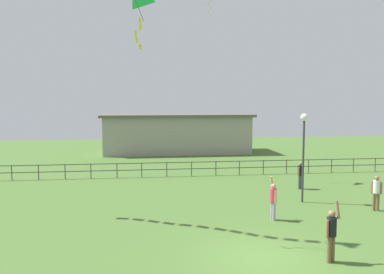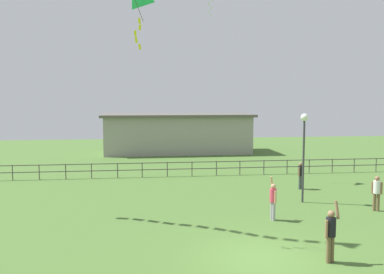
{
  "view_description": "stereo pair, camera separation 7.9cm",
  "coord_description": "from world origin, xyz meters",
  "px_view_note": "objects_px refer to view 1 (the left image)",
  "views": [
    {
      "loc": [
        -3.81,
        -12.17,
        4.97
      ],
      "look_at": [
        -1.41,
        6.17,
        3.28
      ],
      "focal_mm": 38.42,
      "sensor_mm": 36.0,
      "label": 1
    },
    {
      "loc": [
        -3.73,
        -12.18,
        4.97
      ],
      "look_at": [
        -1.41,
        6.17,
        3.28
      ],
      "focal_mm": 38.42,
      "sensor_mm": 36.0,
      "label": 2
    }
  ],
  "objects_px": {
    "person_0": "(376,191)",
    "person_1": "(331,232)",
    "person_3": "(300,174)",
    "person_2": "(273,199)",
    "lamppost": "(304,138)"
  },
  "relations": [
    {
      "from": "person_1",
      "to": "person_3",
      "type": "relative_size",
      "value": 1.27
    },
    {
      "from": "person_1",
      "to": "person_2",
      "type": "bearing_deg",
      "value": 94.12
    },
    {
      "from": "lamppost",
      "to": "person_3",
      "type": "xyz_separation_m",
      "value": [
        1.04,
        2.85,
        -2.28
      ]
    },
    {
      "from": "person_0",
      "to": "person_1",
      "type": "relative_size",
      "value": 0.83
    },
    {
      "from": "lamppost",
      "to": "person_1",
      "type": "bearing_deg",
      "value": -105.96
    },
    {
      "from": "person_0",
      "to": "person_2",
      "type": "distance_m",
      "value": 5.1
    },
    {
      "from": "person_1",
      "to": "person_3",
      "type": "bearing_deg",
      "value": 72.87
    },
    {
      "from": "lamppost",
      "to": "person_2",
      "type": "xyz_separation_m",
      "value": [
        -2.38,
        -2.68,
        -2.24
      ]
    },
    {
      "from": "person_1",
      "to": "person_3",
      "type": "distance_m",
      "value": 10.49
    },
    {
      "from": "lamppost",
      "to": "person_1",
      "type": "xyz_separation_m",
      "value": [
        -2.05,
        -7.18,
        -2.19
      ]
    },
    {
      "from": "person_1",
      "to": "person_3",
      "type": "xyz_separation_m",
      "value": [
        3.09,
        10.02,
        -0.09
      ]
    },
    {
      "from": "person_2",
      "to": "person_3",
      "type": "bearing_deg",
      "value": 58.33
    },
    {
      "from": "lamppost",
      "to": "person_3",
      "type": "distance_m",
      "value": 3.79
    },
    {
      "from": "person_0",
      "to": "person_1",
      "type": "height_order",
      "value": "person_1"
    },
    {
      "from": "person_0",
      "to": "person_2",
      "type": "bearing_deg",
      "value": -171.09
    }
  ]
}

